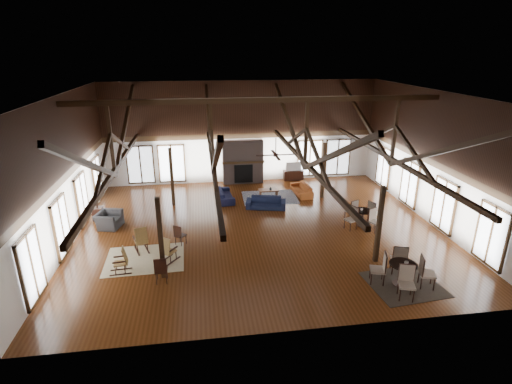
{
  "coord_description": "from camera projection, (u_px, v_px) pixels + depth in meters",
  "views": [
    {
      "loc": [
        -2.49,
        -16.29,
        7.79
      ],
      "look_at": [
        -0.01,
        1.0,
        1.42
      ],
      "focal_mm": 28.0,
      "sensor_mm": 36.0,
      "label": 1
    }
  ],
  "objects": [
    {
      "name": "fireplace",
      "position": [
        243.0,
        162.0,
        23.91
      ],
      "size": [
        2.5,
        0.69,
        2.6
      ],
      "color": "brown",
      "rests_on": "floor"
    },
    {
      "name": "side_chair_b",
      "position": [
        161.0,
        269.0,
        13.77
      ],
      "size": [
        0.43,
        0.43,
        1.01
      ],
      "rotation": [
        0.0,
        0.0,
        0.01
      ],
      "color": "black",
      "rests_on": "floor"
    },
    {
      "name": "post_grid",
      "position": [
        259.0,
        197.0,
        17.63
      ],
      "size": [
        8.16,
        7.16,
        3.05
      ],
      "color": "black",
      "rests_on": "floor"
    },
    {
      "name": "wall_back",
      "position": [
        242.0,
        133.0,
        23.63
      ],
      "size": [
        16.0,
        0.02,
        6.0
      ],
      "primitive_type": "cube",
      "color": "white",
      "rests_on": "floor"
    },
    {
      "name": "wall_right",
      "position": [
        433.0,
        158.0,
        18.19
      ],
      "size": [
        0.02,
        14.0,
        6.0
      ],
      "primitive_type": "cube",
      "color": "white",
      "rests_on": "floor"
    },
    {
      "name": "side_chair_a",
      "position": [
        179.0,
        234.0,
        16.47
      ],
      "size": [
        0.53,
        0.53,
        0.91
      ],
      "rotation": [
        0.0,
        0.0,
        -0.62
      ],
      "color": "black",
      "rests_on": "floor"
    },
    {
      "name": "wall_left",
      "position": [
        63.0,
        173.0,
        16.06
      ],
      "size": [
        0.02,
        14.0,
        6.0
      ],
      "primitive_type": "cube",
      "color": "white",
      "rests_on": "floor"
    },
    {
      "name": "side_table_lamp",
      "position": [
        98.0,
        211.0,
        18.97
      ],
      "size": [
        0.46,
        0.46,
        1.18
      ],
      "color": "black",
      "rests_on": "floor"
    },
    {
      "name": "rug_tan",
      "position": [
        145.0,
        259.0,
        15.55
      ],
      "size": [
        3.04,
        2.42,
        0.01
      ],
      "primitive_type": "cube",
      "rotation": [
        0.0,
        0.0,
        0.03
      ],
      "color": "#CBBB8D",
      "rests_on": "floor"
    },
    {
      "name": "cup_near",
      "position": [
        406.0,
        263.0,
        13.56
      ],
      "size": [
        0.16,
        0.16,
        0.11
      ],
      "primitive_type": "imported",
      "rotation": [
        0.0,
        0.0,
        0.2
      ],
      "color": "#B2B2B2",
      "rests_on": "cafe_table_near"
    },
    {
      "name": "ceiling",
      "position": [
        260.0,
        94.0,
        16.09
      ],
      "size": [
        16.0,
        14.0,
        0.02
      ],
      "primitive_type": "cube",
      "color": "black",
      "rests_on": "wall_back"
    },
    {
      "name": "cafe_table_near",
      "position": [
        402.0,
        270.0,
        13.7
      ],
      "size": [
        2.22,
        2.22,
        1.14
      ],
      "rotation": [
        0.0,
        0.0,
        -0.31
      ],
      "color": "black",
      "rests_on": "floor"
    },
    {
      "name": "rug_navy",
      "position": [
        270.0,
        197.0,
        21.92
      ],
      "size": [
        3.0,
        2.29,
        0.01
      ],
      "primitive_type": "cube",
      "rotation": [
        0.0,
        0.0,
        -0.03
      ],
      "color": "#182245",
      "rests_on": "floor"
    },
    {
      "name": "television",
      "position": [
        293.0,
        166.0,
        24.54
      ],
      "size": [
        0.96,
        0.18,
        0.55
      ],
      "primitive_type": "imported",
      "rotation": [
        0.0,
        0.0,
        0.06
      ],
      "color": "#B2B2B2",
      "rests_on": "tv_console"
    },
    {
      "name": "rocking_chair_c",
      "position": [
        122.0,
        261.0,
        14.49
      ],
      "size": [
        0.81,
        0.48,
        1.0
      ],
      "rotation": [
        0.0,
        0.0,
        1.66
      ],
      "color": "olive",
      "rests_on": "floor"
    },
    {
      "name": "vase",
      "position": [
        271.0,
        189.0,
        21.8
      ],
      "size": [
        0.18,
        0.18,
        0.17
      ],
      "primitive_type": "imported",
      "rotation": [
        0.0,
        0.0,
        0.15
      ],
      "color": "#B2B2B2",
      "rests_on": "coffee_table"
    },
    {
      "name": "sofa_navy_left",
      "position": [
        225.0,
        195.0,
        21.47
      ],
      "size": [
        2.02,
        0.94,
        0.57
      ],
      "primitive_type": "imported",
      "rotation": [
        0.0,
        0.0,
        1.66
      ],
      "color": "#131635",
      "rests_on": "floor"
    },
    {
      "name": "cup_far",
      "position": [
        362.0,
        209.0,
        18.23
      ],
      "size": [
        0.12,
        0.12,
        0.09
      ],
      "primitive_type": "imported",
      "rotation": [
        0.0,
        0.0,
        -0.06
      ],
      "color": "#B2B2B2",
      "rests_on": "cafe_table_far"
    },
    {
      "name": "rocking_chair_a",
      "position": [
        141.0,
        240.0,
        15.95
      ],
      "size": [
        0.7,
        0.94,
        1.09
      ],
      "rotation": [
        0.0,
        0.0,
        0.34
      ],
      "color": "olive",
      "rests_on": "floor"
    },
    {
      "name": "sofa_navy_front",
      "position": [
        266.0,
        203.0,
        20.38
      ],
      "size": [
        2.13,
        1.2,
        0.59
      ],
      "primitive_type": "imported",
      "rotation": [
        0.0,
        0.0,
        -0.22
      ],
      "color": "#151C3A",
      "rests_on": "floor"
    },
    {
      "name": "armchair",
      "position": [
        109.0,
        220.0,
        18.2
      ],
      "size": [
        1.32,
        1.22,
        0.73
      ],
      "primitive_type": "imported",
      "rotation": [
        0.0,
        0.0,
        1.32
      ],
      "color": "#2A2A2C",
      "rests_on": "floor"
    },
    {
      "name": "ceiling_fan",
      "position": [
        276.0,
        154.0,
        16.01
      ],
      "size": [
        1.6,
        1.6,
        0.75
      ],
      "color": "black",
      "rests_on": "roof_truss"
    },
    {
      "name": "rug_dark",
      "position": [
        404.0,
        284.0,
        13.89
      ],
      "size": [
        2.59,
        2.4,
        0.01
      ],
      "primitive_type": "cube",
      "rotation": [
        0.0,
        0.0,
        0.1
      ],
      "color": "black",
      "rests_on": "floor"
    },
    {
      "name": "floor",
      "position": [
        259.0,
        229.0,
        18.15
      ],
      "size": [
        16.0,
        16.0,
        0.0
      ],
      "primitive_type": "plane",
      "color": "#592D12",
      "rests_on": "ground"
    },
    {
      "name": "sofa_orange",
      "position": [
        302.0,
        189.0,
        22.33
      ],
      "size": [
        2.0,
        0.91,
        0.57
      ],
      "primitive_type": "imported",
      "rotation": [
        0.0,
        0.0,
        -1.49
      ],
      "color": "#A04D1F",
      "rests_on": "floor"
    },
    {
      "name": "rocking_chair_b",
      "position": [
        167.0,
        250.0,
        15.2
      ],
      "size": [
        0.81,
        0.89,
        1.03
      ],
      "rotation": [
        0.0,
        0.0,
        -0.63
      ],
      "color": "olive",
      "rests_on": "floor"
    },
    {
      "name": "tv_console",
      "position": [
        293.0,
        175.0,
        24.74
      ],
      "size": [
        1.21,
        0.46,
        0.61
      ],
      "primitive_type": "cube",
      "color": "black",
      "rests_on": "floor"
    },
    {
      "name": "coffee_table",
      "position": [
        269.0,
        190.0,
        21.93
      ],
      "size": [
        1.08,
        0.55,
        0.41
      ],
      "rotation": [
        0.0,
        0.0,
        0.01
      ],
      "color": "brown",
      "rests_on": "floor"
    },
    {
      "name": "wall_front",
      "position": [
        299.0,
        238.0,
        10.61
      ],
      "size": [
        16.0,
        0.02,
        6.0
      ],
      "primitive_type": "cube",
      "color": "white",
      "rests_on": "floor"
    },
    {
      "name": "roof_truss",
      "position": [
        260.0,
        142.0,
        16.77
      ],
      "size": [
        15.6,
        14.07,
        3.14
      ],
      "color": "black",
      "rests_on": "wall_back"
    },
    {
      "name": "cafe_table_far",
      "position": [
        363.0,
        215.0,
        18.32
      ],
      "size": [
        2.0,
        2.0,
        1.04
      ],
      "rotation": [
        0.0,
        0.0,
        0.42
      ],
      "color": "black",
      "rests_on": "floor"
    }
  ]
}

